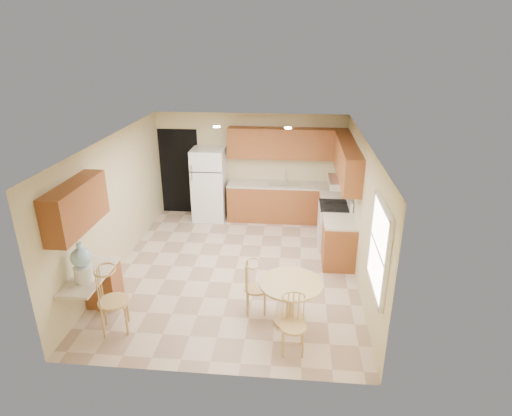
# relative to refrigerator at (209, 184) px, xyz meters

# --- Properties ---
(floor) EXTENTS (5.50, 5.50, 0.00)m
(floor) POSITION_rel_refrigerator_xyz_m (0.95, -2.40, -0.86)
(floor) COLOR #CFB296
(floor) RESTS_ON ground
(ceiling) EXTENTS (4.50, 5.50, 0.02)m
(ceiling) POSITION_rel_refrigerator_xyz_m (0.95, -2.40, 1.64)
(ceiling) COLOR white
(ceiling) RESTS_ON wall_back
(wall_back) EXTENTS (4.50, 0.02, 2.50)m
(wall_back) POSITION_rel_refrigerator_xyz_m (0.95, 0.35, 0.39)
(wall_back) COLOR #C9BA87
(wall_back) RESTS_ON floor
(wall_front) EXTENTS (4.50, 0.02, 2.50)m
(wall_front) POSITION_rel_refrigerator_xyz_m (0.95, -5.15, 0.39)
(wall_front) COLOR #C9BA87
(wall_front) RESTS_ON floor
(wall_left) EXTENTS (0.02, 5.50, 2.50)m
(wall_left) POSITION_rel_refrigerator_xyz_m (-1.30, -2.40, 0.39)
(wall_left) COLOR #C9BA87
(wall_left) RESTS_ON floor
(wall_right) EXTENTS (0.02, 5.50, 2.50)m
(wall_right) POSITION_rel_refrigerator_xyz_m (3.20, -2.40, 0.39)
(wall_right) COLOR #C9BA87
(wall_right) RESTS_ON floor
(doorway) EXTENTS (0.90, 0.02, 2.10)m
(doorway) POSITION_rel_refrigerator_xyz_m (-0.80, 0.34, 0.19)
(doorway) COLOR black
(doorway) RESTS_ON floor
(base_cab_back) EXTENTS (2.75, 0.60, 0.87)m
(base_cab_back) POSITION_rel_refrigerator_xyz_m (1.83, 0.05, -0.43)
(base_cab_back) COLOR #985226
(base_cab_back) RESTS_ON floor
(counter_back) EXTENTS (2.75, 0.63, 0.04)m
(counter_back) POSITION_rel_refrigerator_xyz_m (1.83, 0.05, 0.03)
(counter_back) COLOR beige
(counter_back) RESTS_ON base_cab_back
(base_cab_right_a) EXTENTS (0.60, 0.59, 0.87)m
(base_cab_right_a) POSITION_rel_refrigerator_xyz_m (2.90, -0.54, -0.43)
(base_cab_right_a) COLOR #985226
(base_cab_right_a) RESTS_ON floor
(counter_right_a) EXTENTS (0.63, 0.59, 0.04)m
(counter_right_a) POSITION_rel_refrigerator_xyz_m (2.90, -0.54, 0.03)
(counter_right_a) COLOR beige
(counter_right_a) RESTS_ON base_cab_right_a
(base_cab_right_b) EXTENTS (0.60, 0.80, 0.87)m
(base_cab_right_b) POSITION_rel_refrigerator_xyz_m (2.90, -2.00, -0.43)
(base_cab_right_b) COLOR #985226
(base_cab_right_b) RESTS_ON floor
(counter_right_b) EXTENTS (0.63, 0.80, 0.04)m
(counter_right_b) POSITION_rel_refrigerator_xyz_m (2.90, -2.00, 0.03)
(counter_right_b) COLOR beige
(counter_right_b) RESTS_ON base_cab_right_b
(upper_cab_back) EXTENTS (2.75, 0.33, 0.70)m
(upper_cab_back) POSITION_rel_refrigerator_xyz_m (1.83, 0.19, 0.99)
(upper_cab_back) COLOR #985226
(upper_cab_back) RESTS_ON wall_back
(upper_cab_right) EXTENTS (0.33, 2.42, 0.70)m
(upper_cab_right) POSITION_rel_refrigerator_xyz_m (3.04, -1.19, 0.99)
(upper_cab_right) COLOR #985226
(upper_cab_right) RESTS_ON wall_right
(upper_cab_left) EXTENTS (0.33, 1.40, 0.70)m
(upper_cab_left) POSITION_rel_refrigerator_xyz_m (-1.13, -4.00, 0.99)
(upper_cab_left) COLOR #985226
(upper_cab_left) RESTS_ON wall_left
(sink) EXTENTS (0.78, 0.44, 0.01)m
(sink) POSITION_rel_refrigerator_xyz_m (1.80, 0.05, 0.05)
(sink) COLOR silver
(sink) RESTS_ON counter_back
(range_hood) EXTENTS (0.50, 0.76, 0.14)m
(range_hood) POSITION_rel_refrigerator_xyz_m (2.95, -1.22, 0.56)
(range_hood) COLOR silver
(range_hood) RESTS_ON upper_cab_right
(desk_pedestal) EXTENTS (0.48, 0.42, 0.72)m
(desk_pedestal) POSITION_rel_refrigerator_xyz_m (-1.05, -3.72, -0.50)
(desk_pedestal) COLOR #985226
(desk_pedestal) RESTS_ON floor
(desk_top) EXTENTS (0.50, 1.20, 0.04)m
(desk_top) POSITION_rel_refrigerator_xyz_m (-1.05, -4.10, -0.11)
(desk_top) COLOR beige
(desk_top) RESTS_ON desk_pedestal
(window) EXTENTS (0.06, 1.12, 1.30)m
(window) POSITION_rel_refrigerator_xyz_m (3.18, -4.25, 0.64)
(window) COLOR white
(window) RESTS_ON wall_right
(can_light_a) EXTENTS (0.14, 0.14, 0.02)m
(can_light_a) POSITION_rel_refrigerator_xyz_m (0.45, -1.20, 1.62)
(can_light_a) COLOR white
(can_light_a) RESTS_ON ceiling
(can_light_b) EXTENTS (0.14, 0.14, 0.02)m
(can_light_b) POSITION_rel_refrigerator_xyz_m (1.85, -1.20, 1.62)
(can_light_b) COLOR white
(can_light_b) RESTS_ON ceiling
(refrigerator) EXTENTS (0.76, 0.74, 1.73)m
(refrigerator) POSITION_rel_refrigerator_xyz_m (0.00, 0.00, 0.00)
(refrigerator) COLOR white
(refrigerator) RESTS_ON floor
(stove) EXTENTS (0.65, 0.76, 1.09)m
(stove) POSITION_rel_refrigerator_xyz_m (2.88, -1.22, -0.39)
(stove) COLOR white
(stove) RESTS_ON floor
(dining_table) EXTENTS (0.96, 0.96, 0.71)m
(dining_table) POSITION_rel_refrigerator_xyz_m (2.01, -3.94, -0.40)
(dining_table) COLOR tan
(dining_table) RESTS_ON floor
(chair_table_a) EXTENTS (0.38, 0.50, 0.87)m
(chair_table_a) POSITION_rel_refrigerator_xyz_m (1.46, -3.78, -0.33)
(chair_table_a) COLOR tan
(chair_table_a) RESTS_ON floor
(chair_table_b) EXTENTS (0.38, 0.38, 0.86)m
(chair_table_b) POSITION_rel_refrigerator_xyz_m (2.06, -4.68, -0.34)
(chair_table_b) COLOR tan
(chair_table_b) RESTS_ON floor
(chair_desk) EXTENTS (0.46, 0.59, 1.04)m
(chair_desk) POSITION_rel_refrigerator_xyz_m (-0.60, -4.46, -0.23)
(chair_desk) COLOR tan
(chair_desk) RESTS_ON floor
(water_crock) EXTENTS (0.30, 0.30, 0.62)m
(water_crock) POSITION_rel_refrigerator_xyz_m (-1.05, -4.26, 0.19)
(water_crock) COLOR white
(water_crock) RESTS_ON desk_top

